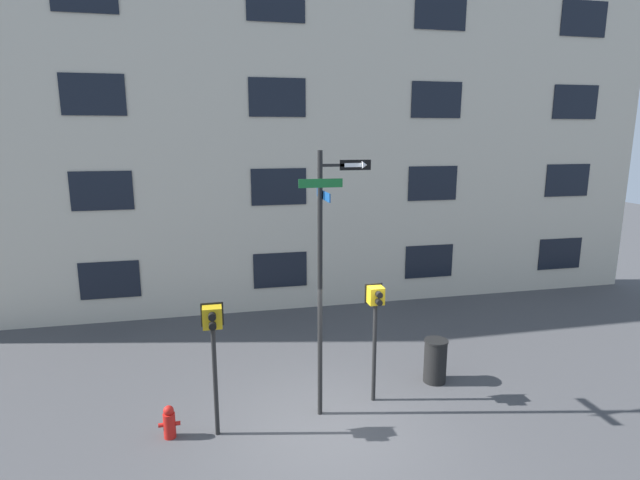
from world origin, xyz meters
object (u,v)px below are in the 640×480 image
(street_sign_pole, at_px, (324,266))
(trash_bin, at_px, (435,361))
(fire_hydrant, at_px, (169,422))
(pedestrian_signal_right, at_px, (375,313))
(pedestrian_signal_left, at_px, (213,334))

(street_sign_pole, bearing_deg, trash_bin, 15.19)
(fire_hydrant, bearing_deg, pedestrian_signal_right, 6.09)
(fire_hydrant, height_order, trash_bin, trash_bin)
(street_sign_pole, relative_size, pedestrian_signal_left, 2.06)
(street_sign_pole, distance_m, pedestrian_signal_right, 1.54)
(pedestrian_signal_right, relative_size, trash_bin, 2.52)
(pedestrian_signal_left, bearing_deg, pedestrian_signal_right, 9.37)
(fire_hydrant, bearing_deg, trash_bin, 9.11)
(pedestrian_signal_left, bearing_deg, street_sign_pole, 7.21)
(pedestrian_signal_right, distance_m, trash_bin, 2.12)
(pedestrian_signal_left, bearing_deg, fire_hydrant, 173.61)
(street_sign_pole, relative_size, trash_bin, 5.22)
(pedestrian_signal_right, bearing_deg, fire_hydrant, -173.91)
(pedestrian_signal_left, distance_m, trash_bin, 4.93)
(pedestrian_signal_left, relative_size, fire_hydrant, 3.99)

